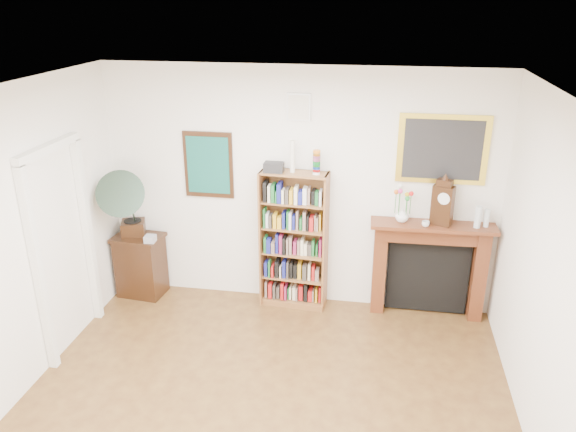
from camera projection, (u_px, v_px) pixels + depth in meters
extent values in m
cube|color=white|center=(241.00, 109.00, 3.61)|extent=(4.50, 5.00, 0.01)
cube|color=white|center=(298.00, 190.00, 6.42)|extent=(4.50, 0.01, 2.80)
cube|color=white|center=(572.00, 327.00, 3.78)|extent=(0.01, 5.00, 2.80)
cube|color=white|center=(38.00, 273.00, 5.27)|extent=(0.08, 0.08, 2.10)
cube|color=white|center=(88.00, 233.00, 6.13)|extent=(0.08, 0.08, 2.10)
cube|color=white|center=(48.00, 148.00, 5.30)|extent=(0.08, 1.02, 0.08)
cube|color=black|center=(209.00, 165.00, 6.47)|extent=(0.58, 0.03, 0.78)
cube|color=#12554C|center=(208.00, 165.00, 6.46)|extent=(0.50, 0.01, 0.67)
cube|color=white|center=(299.00, 107.00, 6.05)|extent=(0.26, 0.03, 0.30)
cube|color=silver|center=(298.00, 107.00, 6.03)|extent=(0.22, 0.01, 0.26)
cube|color=yellow|center=(443.00, 149.00, 5.96)|extent=(0.95, 0.03, 0.75)
cube|color=#262628|center=(443.00, 150.00, 5.94)|extent=(0.82, 0.01, 0.65)
cube|color=brown|center=(263.00, 239.00, 6.55)|extent=(0.04, 0.27, 1.66)
cube|color=brown|center=(326.00, 243.00, 6.44)|extent=(0.04, 0.27, 1.66)
cube|color=brown|center=(294.00, 173.00, 6.19)|extent=(0.78, 0.33, 0.02)
cube|color=brown|center=(294.00, 300.00, 6.79)|extent=(0.78, 0.33, 0.07)
cube|color=brown|center=(296.00, 236.00, 6.61)|extent=(0.76, 0.08, 1.66)
cube|color=brown|center=(294.00, 277.00, 6.67)|extent=(0.73, 0.31, 0.02)
cube|color=brown|center=(294.00, 253.00, 6.55)|extent=(0.73, 0.31, 0.02)
cube|color=brown|center=(294.00, 228.00, 6.44)|extent=(0.73, 0.31, 0.02)
cube|color=brown|center=(294.00, 203.00, 6.32)|extent=(0.73, 0.31, 0.02)
cube|color=black|center=(141.00, 265.00, 6.88)|extent=(0.61, 0.47, 0.78)
cube|color=#552613|center=(379.00, 267.00, 6.47)|extent=(0.16, 0.21, 1.11)
cube|color=#552613|center=(479.00, 275.00, 6.30)|extent=(0.16, 0.21, 1.11)
cube|color=#552613|center=(432.00, 234.00, 6.21)|extent=(1.26, 0.24, 0.18)
cube|color=#552613|center=(433.00, 226.00, 6.14)|extent=(1.37, 0.36, 0.04)
cube|color=black|center=(427.00, 275.00, 6.48)|extent=(0.92, 0.09, 0.88)
cube|color=black|center=(133.00, 228.00, 6.77)|extent=(0.34, 0.34, 0.17)
cylinder|color=black|center=(133.00, 221.00, 6.74)|extent=(0.26, 0.26, 0.01)
cone|color=#2A3C31|center=(123.00, 197.00, 6.45)|extent=(0.73, 0.81, 0.70)
cube|color=silver|center=(150.00, 239.00, 6.57)|extent=(0.13, 0.13, 0.08)
cube|color=black|center=(442.00, 205.00, 6.04)|extent=(0.25, 0.20, 0.44)
cylinder|color=white|center=(444.00, 199.00, 5.94)|extent=(0.12, 0.06, 0.13)
cube|color=black|center=(445.00, 183.00, 5.94)|extent=(0.19, 0.16, 0.08)
imported|color=white|center=(402.00, 215.00, 6.17)|extent=(0.18, 0.18, 0.15)
imported|color=silver|center=(426.00, 224.00, 6.05)|extent=(0.11, 0.11, 0.06)
cylinder|color=silver|center=(478.00, 217.00, 6.00)|extent=(0.07, 0.07, 0.24)
cylinder|color=silver|center=(487.00, 218.00, 6.03)|extent=(0.06, 0.06, 0.20)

